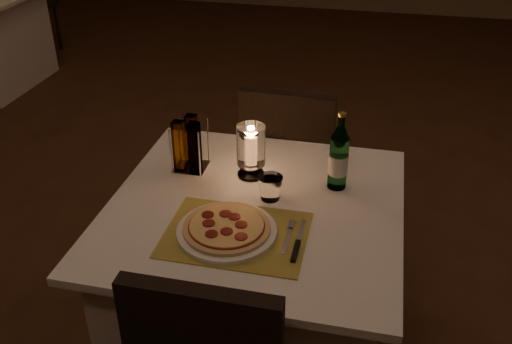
% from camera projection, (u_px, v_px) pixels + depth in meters
% --- Properties ---
extents(floor, '(8.00, 10.00, 0.02)m').
position_uv_depth(floor, '(271.00, 286.00, 2.70)').
color(floor, '#462816').
rests_on(floor, ground).
extents(main_table, '(1.00, 1.00, 0.74)m').
position_uv_depth(main_table, '(255.00, 285.00, 2.15)').
color(main_table, white).
rests_on(main_table, ground).
extents(chair_far, '(0.42, 0.42, 0.90)m').
position_uv_depth(chair_far, '(289.00, 155.00, 2.65)').
color(chair_far, black).
rests_on(chair_far, ground).
extents(placemat, '(0.45, 0.34, 0.00)m').
position_uv_depth(placemat, '(236.00, 234.00, 1.81)').
color(placemat, '#A49139').
rests_on(placemat, main_table).
extents(plate, '(0.32, 0.32, 0.01)m').
position_uv_depth(plate, '(227.00, 231.00, 1.81)').
color(plate, white).
rests_on(plate, placemat).
extents(pizza, '(0.28, 0.28, 0.02)m').
position_uv_depth(pizza, '(227.00, 227.00, 1.80)').
color(pizza, '#D8B77F').
rests_on(pizza, plate).
extents(fork, '(0.02, 0.18, 0.00)m').
position_uv_depth(fork, '(289.00, 234.00, 1.80)').
color(fork, silver).
rests_on(fork, placemat).
extents(knife, '(0.02, 0.22, 0.01)m').
position_uv_depth(knife, '(297.00, 247.00, 1.75)').
color(knife, black).
rests_on(knife, placemat).
extents(tumbler, '(0.09, 0.09, 0.09)m').
position_uv_depth(tumbler, '(270.00, 188.00, 1.97)').
color(tumbler, white).
rests_on(tumbler, main_table).
extents(water_bottle, '(0.07, 0.07, 0.29)m').
position_uv_depth(water_bottle, '(339.00, 158.00, 2.00)').
color(water_bottle, '#56A165').
rests_on(water_bottle, main_table).
extents(hurricane_candle, '(0.11, 0.11, 0.20)m').
position_uv_depth(hurricane_candle, '(251.00, 147.00, 2.07)').
color(hurricane_candle, white).
rests_on(hurricane_candle, main_table).
extents(cruet_caddy, '(0.12, 0.12, 0.21)m').
position_uv_depth(cruet_caddy, '(189.00, 146.00, 2.12)').
color(cruet_caddy, white).
rests_on(cruet_caddy, main_table).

